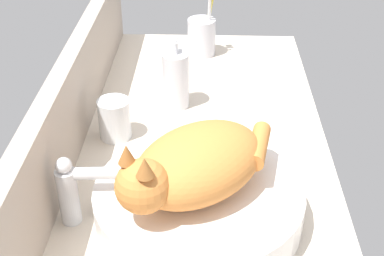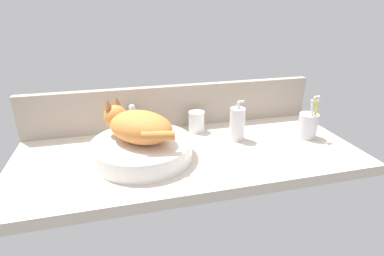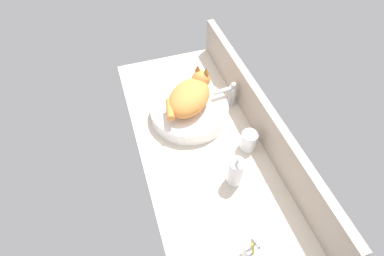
# 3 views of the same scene
# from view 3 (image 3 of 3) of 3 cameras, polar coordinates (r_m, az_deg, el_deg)

# --- Properties ---
(ground_plane) EXTENTS (1.30, 0.56, 0.04)m
(ground_plane) POSITION_cam_3_polar(r_m,az_deg,el_deg) (1.36, 2.09, -3.36)
(ground_plane) COLOR beige
(backsplash_panel) EXTENTS (1.30, 0.04, 0.19)m
(backsplash_panel) POSITION_cam_3_polar(r_m,az_deg,el_deg) (1.36, 12.84, 2.38)
(backsplash_panel) COLOR #AD9E8E
(backsplash_panel) RESTS_ON ground_plane
(sink_basin) EXTENTS (0.37, 0.37, 0.07)m
(sink_basin) POSITION_cam_3_polar(r_m,az_deg,el_deg) (1.43, -0.52, 3.29)
(sink_basin) COLOR white
(sink_basin) RESTS_ON ground_plane
(cat) EXTENTS (0.30, 0.30, 0.14)m
(cat) POSITION_cam_3_polar(r_m,az_deg,el_deg) (1.37, -0.31, 6.26)
(cat) COLOR orange
(cat) RESTS_ON sink_basin
(faucet) EXTENTS (0.04, 0.12, 0.14)m
(faucet) POSITION_cam_3_polar(r_m,az_deg,el_deg) (1.46, 7.35, 6.61)
(faucet) COLOR silver
(faucet) RESTS_ON ground_plane
(soap_dispenser) EXTENTS (0.06, 0.06, 0.17)m
(soap_dispenser) POSITION_cam_3_polar(r_m,az_deg,el_deg) (1.19, 8.25, -8.27)
(soap_dispenser) COLOR silver
(soap_dispenser) RESTS_ON ground_plane
(toothbrush_cup) EXTENTS (0.08, 0.08, 0.19)m
(toothbrush_cup) POSITION_cam_3_polar(r_m,az_deg,el_deg) (1.09, 11.66, -22.21)
(toothbrush_cup) COLOR silver
(toothbrush_cup) RESTS_ON ground_plane
(water_glass) EXTENTS (0.07, 0.07, 0.09)m
(water_glass) POSITION_cam_3_polar(r_m,az_deg,el_deg) (1.32, 10.70, -2.55)
(water_glass) COLOR white
(water_glass) RESTS_ON ground_plane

